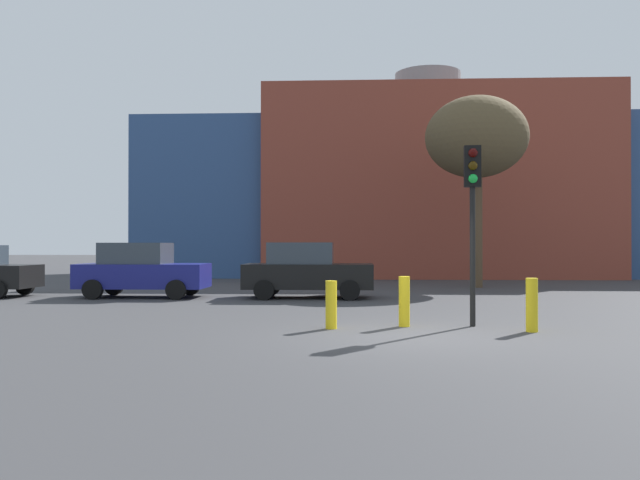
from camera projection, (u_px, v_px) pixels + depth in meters
The scene contains 9 objects.
ground_plane at pixel (411, 336), 12.30m from camera, with size 200.00×200.00×0.00m, color #38383A.
building_backdrop at pixel (428, 194), 38.79m from camera, with size 33.21×12.90×12.30m.
parked_car_1 at pixel (142, 270), 21.51m from camera, with size 4.28×2.10×1.85m.
parked_car_2 at pixel (307, 270), 21.24m from camera, with size 4.30×2.11×1.86m.
traffic_light_island at pixel (473, 193), 13.81m from camera, with size 0.38×0.38×3.95m.
bare_tree_0 at pixel (476, 139), 26.55m from camera, with size 4.28×4.28×8.03m.
bollard_yellow_0 at pixel (331, 305), 13.40m from camera, with size 0.24×0.24×1.02m, color yellow.
bollard_yellow_1 at pixel (404, 301), 13.77m from camera, with size 0.24×0.24×1.09m, color yellow.
bollard_yellow_2 at pixel (532, 305), 12.92m from camera, with size 0.24×0.24×1.10m, color yellow.
Camera 1 is at (-1.19, -12.39, 1.77)m, focal length 35.55 mm.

